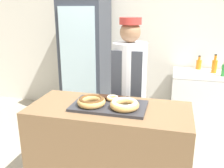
# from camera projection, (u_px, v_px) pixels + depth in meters

# --- Properties ---
(wall_back) EXTENTS (8.00, 0.06, 2.70)m
(wall_back) POSITION_uv_depth(u_px,v_px,m) (143.00, 32.00, 3.99)
(wall_back) COLOR silver
(wall_back) RESTS_ON ground_plane
(display_counter) EXTENTS (1.39, 0.62, 0.90)m
(display_counter) POSITION_uv_depth(u_px,v_px,m) (109.00, 153.00, 2.28)
(display_counter) COLOR brown
(display_counter) RESTS_ON ground_plane
(serving_tray) EXTENTS (0.64, 0.37, 0.02)m
(serving_tray) POSITION_uv_depth(u_px,v_px,m) (109.00, 106.00, 2.15)
(serving_tray) COLOR #2D2D33
(serving_tray) RESTS_ON display_counter
(donut_chocolate_glaze) EXTENTS (0.24, 0.24, 0.07)m
(donut_chocolate_glaze) POSITION_uv_depth(u_px,v_px,m) (91.00, 101.00, 2.12)
(donut_chocolate_glaze) COLOR tan
(donut_chocolate_glaze) RESTS_ON serving_tray
(donut_light_glaze) EXTENTS (0.24, 0.24, 0.07)m
(donut_light_glaze) POSITION_uv_depth(u_px,v_px,m) (125.00, 104.00, 2.05)
(donut_light_glaze) COLOR tan
(donut_light_glaze) RESTS_ON serving_tray
(donut_mini_center) EXTENTS (0.12, 0.12, 0.04)m
(donut_mini_center) POSITION_uv_depth(u_px,v_px,m) (112.00, 98.00, 2.24)
(donut_mini_center) COLOR tan
(donut_mini_center) RESTS_ON serving_tray
(brownie_back_left) EXTENTS (0.09, 0.09, 0.03)m
(brownie_back_left) POSITION_uv_depth(u_px,v_px,m) (103.00, 97.00, 2.27)
(brownie_back_left) COLOR black
(brownie_back_left) RESTS_ON serving_tray
(brownie_back_right) EXTENTS (0.09, 0.09, 0.03)m
(brownie_back_right) POSITION_uv_depth(u_px,v_px,m) (122.00, 99.00, 2.22)
(brownie_back_right) COLOR black
(brownie_back_right) RESTS_ON serving_tray
(baker_person) EXTENTS (0.37, 0.37, 1.63)m
(baker_person) POSITION_uv_depth(u_px,v_px,m) (129.00, 91.00, 2.70)
(baker_person) COLOR #4C4C51
(baker_person) RESTS_ON ground_plane
(beverage_fridge) EXTENTS (0.65, 0.70, 1.89)m
(beverage_fridge) POSITION_uv_depth(u_px,v_px,m) (86.00, 59.00, 3.93)
(beverage_fridge) COLOR #333842
(beverage_fridge) RESTS_ON ground_plane
(chest_freezer) EXTENTS (1.02, 0.66, 0.82)m
(chest_freezer) POSITION_uv_depth(u_px,v_px,m) (207.00, 101.00, 3.65)
(chest_freezer) COLOR white
(chest_freezer) RESTS_ON ground_plane
(bottle_green_b) EXTENTS (0.06, 0.06, 0.23)m
(bottle_green_b) POSITION_uv_depth(u_px,v_px,m) (224.00, 70.00, 3.38)
(bottle_green_b) COLOR #2D8C38
(bottle_green_b) RESTS_ON chest_freezer
(bottle_orange) EXTENTS (0.08, 0.08, 0.21)m
(bottle_orange) POSITION_uv_depth(u_px,v_px,m) (199.00, 64.00, 3.77)
(bottle_orange) COLOR orange
(bottle_orange) RESTS_ON chest_freezer
(bottle_orange_b) EXTENTS (0.07, 0.07, 0.27)m
(bottle_orange_b) POSITION_uv_depth(u_px,v_px,m) (214.00, 66.00, 3.55)
(bottle_orange_b) COLOR orange
(bottle_orange_b) RESTS_ON chest_freezer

